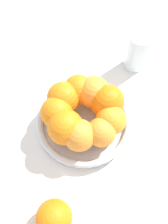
% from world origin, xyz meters
% --- Properties ---
extents(ground_plane, '(4.00, 4.00, 0.00)m').
position_xyz_m(ground_plane, '(0.00, 0.00, 0.00)').
color(ground_plane, white).
extents(fruit_bowl, '(0.24, 0.24, 0.03)m').
position_xyz_m(fruit_bowl, '(0.00, 0.00, 0.02)').
color(fruit_bowl, silver).
rests_on(fruit_bowl, ground_plane).
extents(orange_pile, '(0.20, 0.20, 0.08)m').
position_xyz_m(orange_pile, '(-0.00, -0.00, 0.07)').
color(orange_pile, orange).
rests_on(orange_pile, fruit_bowl).
extents(stray_orange, '(0.07, 0.07, 0.07)m').
position_xyz_m(stray_orange, '(0.23, 0.01, 0.04)').
color(stray_orange, orange).
rests_on(stray_orange, ground_plane).
extents(drinking_glass, '(0.06, 0.06, 0.11)m').
position_xyz_m(drinking_glass, '(-0.24, 0.08, 0.06)').
color(drinking_glass, silver).
rests_on(drinking_glass, ground_plane).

